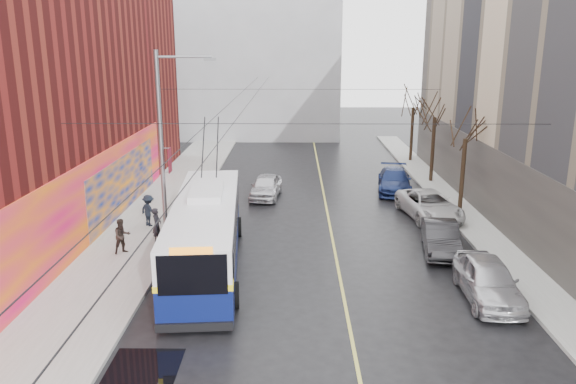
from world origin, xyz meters
The scene contains 21 objects.
ground centered at (0.00, 0.00, 0.00)m, with size 140.00×140.00×0.00m, color black.
sidewalk_left centered at (-8.00, 12.00, 0.07)m, with size 4.00×60.00×0.15m, color gray.
sidewalk_right centered at (9.00, 12.00, 0.07)m, with size 2.00×60.00×0.15m, color gray.
lane_line centered at (1.50, 14.00, 0.00)m, with size 0.12×50.00×0.01m, color #BFB74C.
building_far centered at (-6.00, 44.99, 9.02)m, with size 20.50×12.10×18.00m.
streetlight_pole centered at (-6.14, 10.00, 4.85)m, with size 2.65×0.60×9.00m.
catenary_wires centered at (-2.54, 14.77, 6.25)m, with size 18.00×60.00×0.22m.
tree_near centered at (9.00, 16.00, 4.98)m, with size 3.20×3.20×6.40m.
tree_mid centered at (9.00, 23.00, 5.25)m, with size 3.20×3.20×6.68m.
tree_far centered at (9.00, 30.00, 5.14)m, with size 3.20×3.20×6.57m.
puddle centered at (-4.80, -0.71, 0.00)m, with size 2.10×3.68×0.01m, color black.
pigeons_flying centered at (-2.81, 9.44, 7.47)m, with size 4.96×3.36×0.27m.
trolleybus centered at (-4.08, 7.78, 1.58)m, with size 3.52×12.11×5.67m.
parked_car_a centered at (6.82, 4.80, 0.78)m, with size 1.84×4.56×1.55m, color silver.
parked_car_b centered at (6.31, 9.70, 0.70)m, with size 1.48×4.23×1.40m, color #262528.
parked_car_c centered at (7.00, 14.92, 0.72)m, with size 2.40×5.21×1.45m, color silver.
parked_car_d centered at (6.07, 20.54, 0.73)m, with size 2.04×5.02×1.46m, color navy.
following_car centered at (-2.13, 19.05, 0.71)m, with size 1.67×4.15×1.41m, color #BBBAC0.
pedestrian_a centered at (-6.86, 10.55, 0.97)m, with size 0.60×0.39×1.65m, color black.
pedestrian_b centered at (-8.05, 9.03, 0.95)m, with size 0.77×0.60×1.59m, color black.
pedestrian_c centered at (-7.85, 12.94, 0.97)m, with size 1.05×0.61×1.63m, color black.
Camera 1 is at (-0.38, -14.54, 9.26)m, focal length 35.00 mm.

